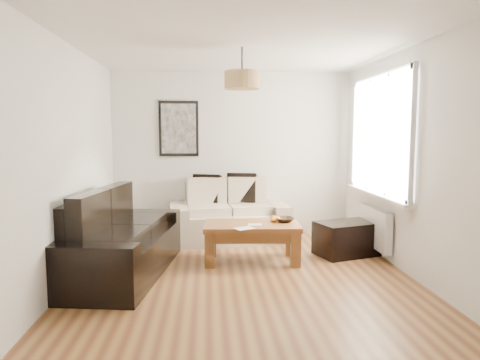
{
  "coord_description": "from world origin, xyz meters",
  "views": [
    {
      "loc": [
        -0.4,
        -4.71,
        1.62
      ],
      "look_at": [
        0.0,
        0.6,
        1.05
      ],
      "focal_mm": 32.35,
      "sensor_mm": 36.0,
      "label": 1
    }
  ],
  "objects": [
    {
      "name": "floor",
      "position": [
        0.0,
        0.0,
        0.0
      ],
      "size": [
        4.5,
        4.5,
        0.0
      ],
      "primitive_type": "plane",
      "color": "brown",
      "rests_on": "ground"
    },
    {
      "name": "ceiling",
      "position": [
        0.0,
        0.0,
        2.6
      ],
      "size": [
        3.8,
        4.5,
        0.0
      ],
      "primitive_type": null,
      "color": "white",
      "rests_on": "floor"
    },
    {
      "name": "wall_back",
      "position": [
        0.0,
        2.25,
        1.3
      ],
      "size": [
        3.8,
        0.04,
        2.6
      ],
      "primitive_type": null,
      "color": "silver",
      "rests_on": "floor"
    },
    {
      "name": "wall_front",
      "position": [
        0.0,
        -2.25,
        1.3
      ],
      "size": [
        3.8,
        0.04,
        2.6
      ],
      "primitive_type": null,
      "color": "silver",
      "rests_on": "floor"
    },
    {
      "name": "wall_left",
      "position": [
        -1.9,
        0.0,
        1.3
      ],
      "size": [
        0.04,
        4.5,
        2.6
      ],
      "primitive_type": null,
      "color": "silver",
      "rests_on": "floor"
    },
    {
      "name": "wall_right",
      "position": [
        1.9,
        0.0,
        1.3
      ],
      "size": [
        0.04,
        4.5,
        2.6
      ],
      "primitive_type": null,
      "color": "silver",
      "rests_on": "floor"
    },
    {
      "name": "window_bay",
      "position": [
        1.86,
        0.8,
        1.6
      ],
      "size": [
        0.14,
        1.9,
        1.6
      ],
      "primitive_type": null,
      "color": "white",
      "rests_on": "wall_right"
    },
    {
      "name": "radiator",
      "position": [
        1.82,
        0.8,
        0.38
      ],
      "size": [
        0.1,
        0.9,
        0.52
      ],
      "primitive_type": "cube",
      "color": "white",
      "rests_on": "wall_right"
    },
    {
      "name": "poster",
      "position": [
        -0.85,
        2.22,
        1.7
      ],
      "size": [
        0.62,
        0.04,
        0.87
      ],
      "primitive_type": null,
      "color": "black",
      "rests_on": "wall_back"
    },
    {
      "name": "pendant_shade",
      "position": [
        0.0,
        0.3,
        2.23
      ],
      "size": [
        0.4,
        0.4,
        0.2
      ],
      "primitive_type": "cylinder",
      "color": "tan",
      "rests_on": "ceiling"
    },
    {
      "name": "loveseat_cream",
      "position": [
        -0.09,
        1.78,
        0.44
      ],
      "size": [
        1.86,
        1.15,
        0.87
      ],
      "primitive_type": null,
      "rotation": [
        0.0,
        0.0,
        0.12
      ],
      "color": "#B9A895",
      "rests_on": "floor"
    },
    {
      "name": "sofa_leather",
      "position": [
        -1.43,
        0.28,
        0.45
      ],
      "size": [
        1.3,
        2.19,
        0.89
      ],
      "primitive_type": null,
      "rotation": [
        0.0,
        0.0,
        1.43
      ],
      "color": "black",
      "rests_on": "floor"
    },
    {
      "name": "coffee_table",
      "position": [
        0.15,
        0.65,
        0.24
      ],
      "size": [
        1.23,
        0.72,
        0.49
      ],
      "primitive_type": null,
      "rotation": [
        0.0,
        0.0,
        -0.06
      ],
      "color": "brown",
      "rests_on": "floor"
    },
    {
      "name": "ottoman",
      "position": [
        1.45,
        0.84,
        0.22
      ],
      "size": [
        0.9,
        0.72,
        0.45
      ],
      "primitive_type": "cube",
      "rotation": [
        0.0,
        0.0,
        0.31
      ],
      "color": "black",
      "rests_on": "floor"
    },
    {
      "name": "cushion_left",
      "position": [
        -0.42,
        1.99,
        0.77
      ],
      "size": [
        0.46,
        0.29,
        0.44
      ],
      "primitive_type": "cube",
      "rotation": [
        0.0,
        0.0,
        -0.37
      ],
      "color": "black",
      "rests_on": "loveseat_cream"
    },
    {
      "name": "cushion_right",
      "position": [
        0.13,
        1.99,
        0.77
      ],
      "size": [
        0.47,
        0.24,
        0.45
      ],
      "primitive_type": "cube",
      "rotation": [
        0.0,
        0.0,
        -0.23
      ],
      "color": "black",
      "rests_on": "loveseat_cream"
    },
    {
      "name": "fruit_bowl",
      "position": [
        0.58,
        0.71,
        0.52
      ],
      "size": [
        0.3,
        0.3,
        0.06
      ],
      "primitive_type": "imported",
      "rotation": [
        0.0,
        0.0,
        0.29
      ],
      "color": "black",
      "rests_on": "coffee_table"
    },
    {
      "name": "orange_a",
      "position": [
        0.44,
        0.72,
        0.53
      ],
      "size": [
        0.1,
        0.1,
        0.09
      ],
      "primitive_type": "sphere",
      "rotation": [
        0.0,
        0.0,
        -0.16
      ],
      "color": "#D85E12",
      "rests_on": "fruit_bowl"
    },
    {
      "name": "orange_b",
      "position": [
        0.49,
        0.72,
        0.53
      ],
      "size": [
        0.08,
        0.08,
        0.08
      ],
      "primitive_type": "sphere",
      "rotation": [
        0.0,
        0.0,
        -0.11
      ],
      "color": "#E85613",
      "rests_on": "fruit_bowl"
    },
    {
      "name": "orange_c",
      "position": [
        0.43,
        0.7,
        0.53
      ],
      "size": [
        0.07,
        0.07,
        0.06
      ],
      "primitive_type": "sphere",
      "rotation": [
        0.0,
        0.0,
        0.25
      ],
      "color": "orange",
      "rests_on": "fruit_bowl"
    },
    {
      "name": "papers",
      "position": [
        0.03,
        0.36,
        0.49
      ],
      "size": [
        0.27,
        0.25,
        0.01
      ],
      "primitive_type": "cube",
      "rotation": [
        0.0,
        0.0,
        0.51
      ],
      "color": "white",
      "rests_on": "coffee_table"
    }
  ]
}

